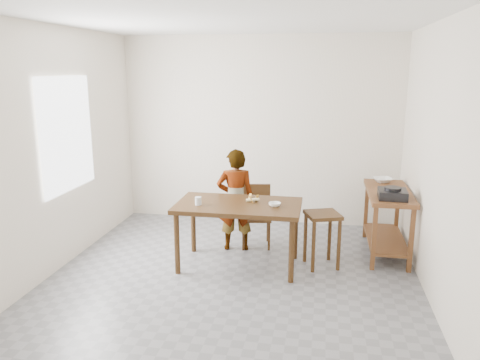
% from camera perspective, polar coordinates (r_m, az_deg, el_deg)
% --- Properties ---
extents(floor, '(4.00, 4.00, 0.04)m').
position_cam_1_polar(floor, '(5.27, -0.78, -11.86)').
color(floor, slate).
rests_on(floor, ground).
extents(ceiling, '(4.00, 4.00, 0.04)m').
position_cam_1_polar(ceiling, '(4.79, -0.89, 19.27)').
color(ceiling, white).
rests_on(ceiling, wall_back).
extents(wall_back, '(4.00, 0.04, 2.70)m').
position_cam_1_polar(wall_back, '(6.82, 2.41, 5.99)').
color(wall_back, silver).
rests_on(wall_back, ground).
extents(wall_front, '(4.00, 0.04, 2.70)m').
position_cam_1_polar(wall_front, '(2.95, -8.33, -4.17)').
color(wall_front, silver).
rests_on(wall_front, ground).
extents(wall_left, '(0.04, 4.00, 2.70)m').
position_cam_1_polar(wall_left, '(5.59, -21.65, 3.40)').
color(wall_left, silver).
rests_on(wall_left, ground).
extents(wall_right, '(0.04, 4.00, 2.70)m').
position_cam_1_polar(wall_right, '(4.89, 23.10, 1.94)').
color(wall_right, silver).
rests_on(wall_right, ground).
extents(window_pane, '(0.02, 1.10, 1.30)m').
position_cam_1_polar(window_pane, '(5.71, -20.31, 5.23)').
color(window_pane, white).
rests_on(window_pane, wall_left).
extents(dining_table, '(1.40, 0.80, 0.75)m').
position_cam_1_polar(dining_table, '(5.39, -0.19, -6.72)').
color(dining_table, '#3B2410').
rests_on(dining_table, floor).
extents(prep_counter, '(0.50, 1.20, 0.80)m').
position_cam_1_polar(prep_counter, '(6.02, 17.44, -4.92)').
color(prep_counter, brown).
rests_on(prep_counter, floor).
extents(child, '(0.52, 0.40, 1.28)m').
position_cam_1_polar(child, '(5.81, -0.55, -2.44)').
color(child, white).
rests_on(child, floor).
extents(dining_chair, '(0.43, 0.43, 0.78)m').
position_cam_1_polar(dining_chair, '(5.99, 1.97, -4.51)').
color(dining_chair, '#3B2410').
rests_on(dining_chair, floor).
extents(stool, '(0.46, 0.46, 0.64)m').
position_cam_1_polar(stool, '(5.49, 9.94, -7.18)').
color(stool, '#3B2410').
rests_on(stool, floor).
extents(glass_tumbler, '(0.09, 0.09, 0.09)m').
position_cam_1_polar(glass_tumbler, '(5.23, -5.12, -2.56)').
color(glass_tumbler, silver).
rests_on(glass_tumbler, dining_table).
extents(small_bowl, '(0.18, 0.18, 0.04)m').
position_cam_1_polar(small_bowl, '(5.18, 4.24, -2.98)').
color(small_bowl, white).
rests_on(small_bowl, dining_table).
extents(banana, '(0.19, 0.15, 0.06)m').
position_cam_1_polar(banana, '(5.34, 1.56, -2.37)').
color(banana, gold).
rests_on(banana, dining_table).
extents(serving_bowl, '(0.30, 0.30, 0.06)m').
position_cam_1_polar(serving_bowl, '(6.31, 16.98, 0.00)').
color(serving_bowl, white).
rests_on(serving_bowl, prep_counter).
extents(gas_burner, '(0.32, 0.32, 0.10)m').
position_cam_1_polar(gas_burner, '(5.55, 18.09, -1.66)').
color(gas_burner, black).
rests_on(gas_burner, prep_counter).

